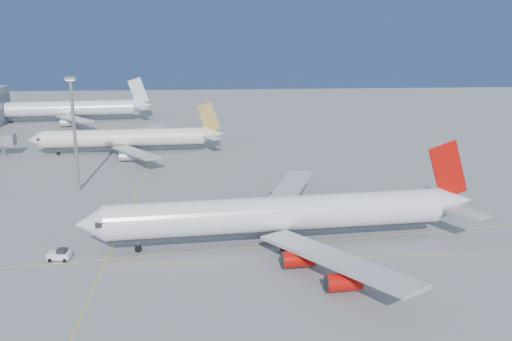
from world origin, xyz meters
The scene contains 7 objects.
ground centered at (0.00, 0.00, 0.00)m, with size 500.00×500.00×0.00m, color slate.
taxiway_lines centered at (-14.71, 6.34, 0.01)m, with size 118.86×140.00×0.02m.
airliner_virgin centered at (-7.65, -6.16, 5.63)m, with size 75.78×67.79×18.69m.
airliner_etihad centered at (-47.88, 73.73, 4.87)m, with size 61.31×56.61×16.00m.
airliner_third centered at (-80.33, 135.55, 5.50)m, with size 67.84×62.30×18.19m.
pushback_tug centered at (-48.10, -11.37, 0.99)m, with size 4.00×2.74×2.13m.
light_mast centered at (-54.39, 32.18, 16.48)m, with size 2.41×2.41×27.92m.
Camera 1 is at (-20.81, -106.38, 40.32)m, focal length 40.00 mm.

